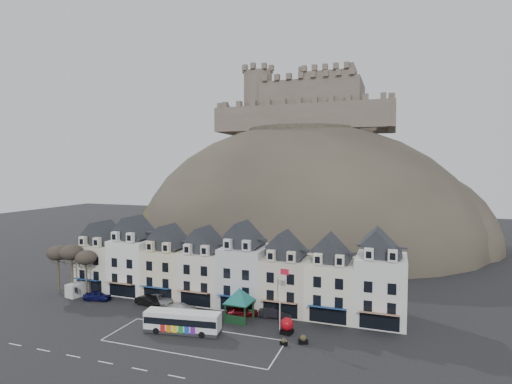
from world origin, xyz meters
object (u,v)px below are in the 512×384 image
at_px(red_buoy, 287,325).
at_px(flagpole, 281,295).
at_px(car_black, 148,301).
at_px(white_van, 81,288).
at_px(car_charcoal, 276,312).
at_px(bus, 183,321).
at_px(car_silver, 160,299).
at_px(car_maroon, 242,311).
at_px(bus_shelter, 239,295).
at_px(car_navy, 97,296).
at_px(car_white, 182,308).

bearing_deg(red_buoy, flagpole, 178.82).
distance_m(flagpole, car_black, 23.03).
relative_size(white_van, car_charcoal, 1.04).
relative_size(bus, car_charcoal, 2.13).
height_order(car_silver, car_maroon, car_maroon).
xyz_separation_m(red_buoy, flagpole, (-0.86, 0.02, 3.94)).
bearing_deg(white_van, car_black, 7.26).
bearing_deg(red_buoy, car_black, 172.51).
distance_m(car_silver, car_maroon, 14.42).
distance_m(white_van, car_black, 13.89).
relative_size(bus, car_silver, 2.06).
height_order(red_buoy, car_charcoal, red_buoy).
height_order(bus_shelter, car_charcoal, bus_shelter).
height_order(car_maroon, car_charcoal, car_charcoal).
relative_size(car_black, car_maroon, 0.96).
relative_size(car_navy, car_silver, 0.88).
height_order(bus, car_silver, bus).
distance_m(car_black, car_white, 6.44).
relative_size(car_navy, car_charcoal, 0.91).
bearing_deg(red_buoy, car_charcoal, 121.56).
bearing_deg(car_white, red_buoy, -114.09).
height_order(flagpole, car_black, flagpole).
distance_m(car_navy, car_charcoal, 29.63).
xyz_separation_m(bus, flagpole, (12.08, 4.29, 3.46)).
relative_size(bus, car_navy, 2.33).
bearing_deg(car_charcoal, flagpole, -162.74).
bearing_deg(car_black, car_white, -87.20).
xyz_separation_m(car_white, car_maroon, (9.20, 1.41, 0.13)).
bearing_deg(car_black, white_van, 96.48).
bearing_deg(car_white, car_navy, 73.70).
xyz_separation_m(bus_shelter, flagpole, (6.62, -2.11, 1.43)).
xyz_separation_m(bus_shelter, car_silver, (-14.60, 2.48, -2.89)).
bearing_deg(white_van, car_maroon, 10.14).
distance_m(bus, car_white, 7.72).
bearing_deg(flagpole, car_navy, 175.85).
bearing_deg(white_van, car_white, 6.10).
bearing_deg(car_charcoal, white_van, 85.38).
bearing_deg(car_maroon, car_silver, 61.82).
xyz_separation_m(flagpole, car_white, (-16.02, 2.29, -4.37)).
height_order(car_silver, car_white, car_silver).
bearing_deg(car_white, flagpole, -114.44).
relative_size(bus_shelter, car_charcoal, 1.52).
xyz_separation_m(red_buoy, white_van, (-37.14, 3.79, -0.00)).
distance_m(bus, car_navy, 20.63).
height_order(bus, car_black, bus).
distance_m(white_van, car_navy, 4.90).
bearing_deg(car_white, car_maroon, -97.58).
xyz_separation_m(car_silver, car_white, (5.20, -2.30, -0.05)).
relative_size(bus, flagpole, 1.17).
xyz_separation_m(red_buoy, car_silver, (-22.08, 4.61, -0.38)).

